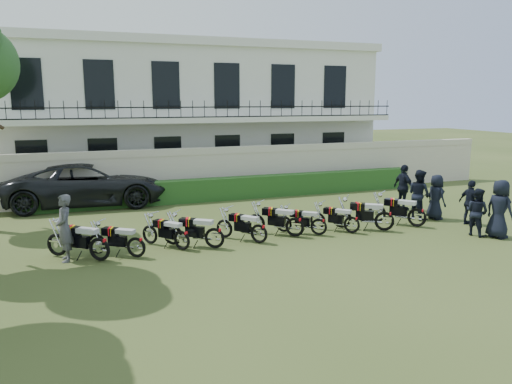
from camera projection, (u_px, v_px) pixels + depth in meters
ground at (276, 243)px, 15.67m from camera, size 100.00×100.00×0.00m
perimeter_wall at (209, 172)px, 22.83m from camera, size 30.00×0.35×2.30m
hedge at (235, 188)px, 22.56m from camera, size 18.00×0.60×1.00m
building at (181, 113)px, 27.86m from camera, size 20.40×9.60×7.40m
motorcycle_0 at (99, 244)px, 13.79m from camera, size 1.70×1.38×1.14m
motorcycle_1 at (136, 242)px, 14.11m from camera, size 1.55×1.16×1.01m
motorcycle_2 at (182, 236)px, 14.82m from camera, size 1.24×1.49×1.01m
motorcycle_3 at (214, 233)px, 14.97m from camera, size 1.67×1.23×1.08m
motorcycle_4 at (259, 229)px, 15.52m from camera, size 1.28×1.51×1.03m
motorcycle_5 at (295, 222)px, 16.24m from camera, size 1.52×1.45×1.09m
motorcycle_6 at (319, 223)px, 16.44m from camera, size 1.40×1.20×0.96m
motorcycle_7 at (352, 221)px, 16.71m from camera, size 1.23×1.41×0.97m
motorcycle_8 at (385, 216)px, 16.97m from camera, size 1.77×1.30×1.14m
motorcycle_9 at (417, 213)px, 17.51m from camera, size 1.43×1.66×1.14m
suv at (88, 184)px, 21.09m from camera, size 6.76×3.34×1.84m
inspector at (65, 228)px, 13.79m from camera, size 0.49×0.71×1.89m
officer_0 at (499, 209)px, 16.14m from camera, size 0.74×1.02×1.91m
officer_1 at (477, 212)px, 16.44m from camera, size 0.78×0.90×1.59m
officer_2 at (471, 203)px, 17.81m from camera, size 0.52×1.00×1.63m
officer_3 at (436, 197)px, 18.69m from camera, size 0.60×0.86×1.69m
officer_4 at (419, 194)px, 18.70m from camera, size 0.81×0.99×1.88m
officer_5 at (404, 187)px, 20.21m from camera, size 0.53×1.12×1.87m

